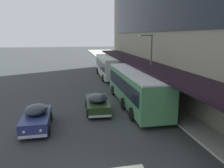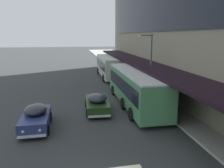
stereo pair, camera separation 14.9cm
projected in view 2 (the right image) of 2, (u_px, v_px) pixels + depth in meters
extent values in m
cube|color=#4B905B|center=(135.00, 87.00, 19.72)|extent=(2.62, 11.37, 2.70)
cube|color=black|center=(135.00, 84.00, 19.65)|extent=(2.66, 10.46, 1.19)
cube|color=silver|center=(135.00, 72.00, 19.42)|extent=(2.52, 11.37, 0.12)
cube|color=black|center=(121.00, 66.00, 24.98)|extent=(1.30, 0.06, 0.36)
cylinder|color=black|center=(113.00, 90.00, 23.46)|extent=(0.25, 1.00, 1.00)
cylinder|color=black|center=(136.00, 89.00, 23.92)|extent=(0.25, 1.00, 1.00)
cylinder|color=black|center=(131.00, 114.00, 16.38)|extent=(0.25, 1.00, 1.00)
cylinder|color=black|center=(164.00, 112.00, 16.83)|extent=(0.25, 1.00, 1.00)
cylinder|color=black|center=(123.00, 103.00, 18.94)|extent=(0.25, 1.00, 1.00)
cylinder|color=black|center=(151.00, 102.00, 19.40)|extent=(0.25, 1.00, 1.00)
cube|color=silver|center=(109.00, 66.00, 33.30)|extent=(2.61, 10.15, 2.67)
cube|color=black|center=(109.00, 64.00, 33.23)|extent=(2.64, 9.33, 1.17)
cube|color=silver|center=(109.00, 57.00, 33.00)|extent=(2.50, 10.15, 0.12)
cube|color=black|center=(104.00, 56.00, 37.97)|extent=(1.29, 0.06, 0.36)
cylinder|color=black|center=(98.00, 71.00, 36.65)|extent=(0.25, 1.00, 1.00)
cylinder|color=black|center=(113.00, 70.00, 37.09)|extent=(0.25, 1.00, 1.00)
cylinder|color=black|center=(104.00, 78.00, 30.31)|extent=(0.25, 1.00, 1.00)
cylinder|color=black|center=(122.00, 77.00, 30.76)|extent=(0.25, 1.00, 1.00)
cube|color=#213B1A|center=(97.00, 104.00, 18.29)|extent=(1.93, 4.22, 0.79)
ellipsoid|color=#1E232D|center=(97.00, 98.00, 17.95)|extent=(1.66, 2.34, 0.57)
cube|color=silver|center=(95.00, 100.00, 20.40)|extent=(1.71, 0.17, 0.14)
cube|color=silver|center=(100.00, 116.00, 16.29)|extent=(1.71, 0.17, 0.14)
sphere|color=silver|center=(90.00, 97.00, 20.24)|extent=(0.18, 0.18, 0.18)
sphere|color=silver|center=(101.00, 97.00, 20.38)|extent=(0.18, 0.18, 0.18)
cylinder|color=black|center=(86.00, 104.00, 19.47)|extent=(0.16, 0.64, 0.64)
cylinder|color=black|center=(106.00, 103.00, 19.73)|extent=(0.16, 0.64, 0.64)
cylinder|color=black|center=(87.00, 114.00, 16.98)|extent=(0.16, 0.64, 0.64)
cylinder|color=black|center=(110.00, 112.00, 17.24)|extent=(0.16, 0.64, 0.64)
cube|color=navy|center=(36.00, 119.00, 14.95)|extent=(1.84, 4.04, 0.84)
ellipsoid|color=#1E232D|center=(36.00, 109.00, 14.99)|extent=(1.59, 2.24, 0.55)
cube|color=silver|center=(32.00, 136.00, 13.04)|extent=(1.66, 0.16, 0.14)
cube|color=silver|center=(40.00, 113.00, 16.97)|extent=(1.66, 0.16, 0.14)
sphere|color=silver|center=(40.00, 131.00, 13.10)|extent=(0.18, 0.18, 0.18)
sphere|color=silver|center=(23.00, 132.00, 12.91)|extent=(0.18, 0.18, 0.18)
cylinder|color=black|center=(48.00, 130.00, 14.00)|extent=(0.15, 0.64, 0.64)
cylinder|color=black|center=(19.00, 133.00, 13.66)|extent=(0.15, 0.64, 0.64)
cylinder|color=black|center=(51.00, 117.00, 16.38)|extent=(0.15, 0.64, 0.64)
cylinder|color=black|center=(26.00, 118.00, 16.03)|extent=(0.15, 0.64, 0.64)
cylinder|color=#4C4C51|center=(151.00, 66.00, 21.66)|extent=(0.16, 0.16, 6.23)
cylinder|color=#4C4C51|center=(146.00, 35.00, 20.90)|extent=(1.20, 0.10, 0.10)
ellipsoid|color=silver|center=(140.00, 36.00, 20.81)|extent=(0.44, 0.28, 0.20)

